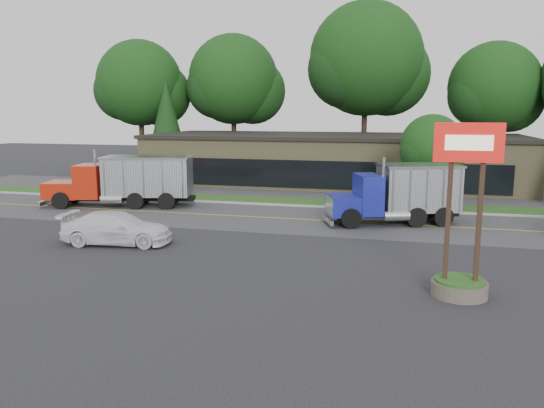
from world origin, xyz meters
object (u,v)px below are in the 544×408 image
Objects in this scene: bilo_sign at (462,239)px; dump_truck_red at (128,180)px; dump_truck_blue at (401,192)px; rally_car at (117,228)px.

dump_truck_red is at bearing 147.11° from bilo_sign.
dump_truck_blue is (-2.28, 11.89, -0.22)m from bilo_sign.
dump_truck_blue is at bearing 100.85° from bilo_sign.
dump_truck_blue is at bearing -66.26° from rally_car.
bilo_sign is 1.13× the size of rally_car.
dump_truck_red is 1.30× the size of dump_truck_blue.
bilo_sign reaches higher than dump_truck_blue.
bilo_sign is at bearing 80.73° from dump_truck_blue.
dump_truck_red reaches higher than rally_car.
rally_car is (-15.37, 3.59, -1.26)m from bilo_sign.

